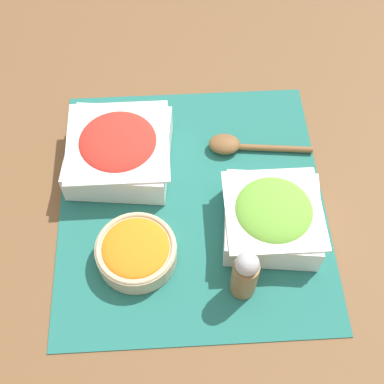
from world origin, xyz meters
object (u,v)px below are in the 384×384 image
at_px(carrot_bowl, 136,251).
at_px(wooden_spoon, 236,145).
at_px(lettuce_bowl, 272,216).
at_px(tomato_bowl, 119,150).
at_px(pepper_shaker, 245,274).

distance_m(carrot_bowl, wooden_spoon, 0.29).
bearing_deg(lettuce_bowl, tomato_bowl, -120.79).
height_order(tomato_bowl, lettuce_bowl, tomato_bowl).
height_order(tomato_bowl, pepper_shaker, pepper_shaker).
bearing_deg(carrot_bowl, tomato_bowl, -171.49).
height_order(tomato_bowl, carrot_bowl, tomato_bowl).
xyz_separation_m(lettuce_bowl, pepper_shaker, (0.11, -0.06, 0.02)).
bearing_deg(lettuce_bowl, carrot_bowl, -78.96).
bearing_deg(lettuce_bowl, pepper_shaker, -28.45).
relative_size(tomato_bowl, lettuce_bowl, 1.14).
xyz_separation_m(tomato_bowl, wooden_spoon, (-0.02, 0.22, -0.03)).
bearing_deg(carrot_bowl, lettuce_bowl, 101.04).
bearing_deg(wooden_spoon, tomato_bowl, -84.69).
height_order(carrot_bowl, lettuce_bowl, lettuce_bowl).
distance_m(tomato_bowl, carrot_bowl, 0.20).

